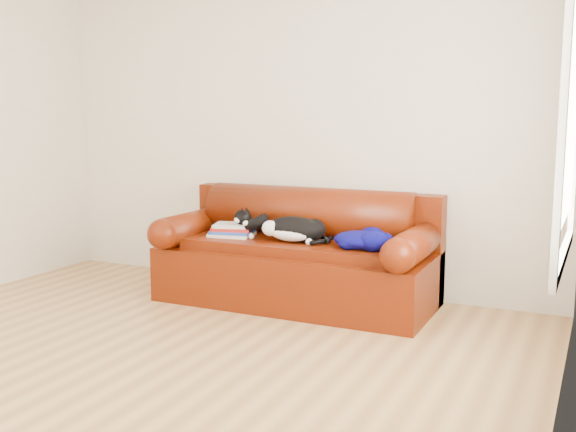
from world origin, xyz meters
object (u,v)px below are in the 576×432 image
sofa_base (296,273)px  cat (293,230)px  blanket (362,239)px  book_stack (233,230)px

sofa_base → cat: size_ratio=3.10×
sofa_base → blanket: blanket is taller
sofa_base → blanket: (0.57, -0.09, 0.33)m
cat → blanket: bearing=-13.2°
sofa_base → book_stack: (-0.51, -0.08, 0.31)m
cat → book_stack: bearing=165.5°
book_stack → blanket: 1.08m
book_stack → sofa_base: bearing=9.2°
book_stack → blanket: (1.08, -0.00, 0.01)m
sofa_base → book_stack: 0.60m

